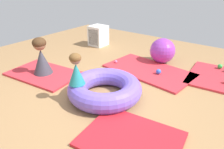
% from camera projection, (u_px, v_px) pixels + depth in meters
% --- Properties ---
extents(ground_plane, '(8.00, 8.00, 0.00)m').
position_uv_depth(ground_plane, '(100.00, 97.00, 3.56)').
color(ground_plane, '#9E7549').
extents(gym_mat_far_right, '(1.90, 1.20, 0.04)m').
position_uv_depth(gym_mat_far_right, '(149.00, 70.00, 4.49)').
color(gym_mat_far_right, red).
rests_on(gym_mat_far_right, ground).
extents(gym_mat_far_left, '(1.29, 1.06, 0.04)m').
position_uv_depth(gym_mat_far_left, '(131.00, 139.00, 2.63)').
color(gym_mat_far_left, red).
rests_on(gym_mat_far_left, ground).
extents(gym_mat_center_rear, '(1.40, 1.35, 0.04)m').
position_uv_depth(gym_mat_center_rear, '(224.00, 79.00, 4.13)').
color(gym_mat_center_rear, red).
rests_on(gym_mat_center_rear, ground).
extents(gym_mat_near_left, '(1.52, 1.06, 0.04)m').
position_uv_depth(gym_mat_near_left, '(44.00, 74.00, 4.34)').
color(gym_mat_near_left, red).
rests_on(gym_mat_near_left, ground).
extents(inflatable_cushion, '(1.23, 1.23, 0.32)m').
position_uv_depth(inflatable_cushion, '(105.00, 89.00, 3.49)').
color(inflatable_cushion, '#7056D1').
rests_on(inflatable_cushion, ground).
extents(child_in_teal, '(0.29, 0.29, 0.50)m').
position_uv_depth(child_in_teal, '(76.00, 69.00, 3.21)').
color(child_in_teal, teal).
rests_on(child_in_teal, inflatable_cushion).
extents(adult_seated, '(0.52, 0.52, 0.74)m').
position_uv_depth(adult_seated, '(41.00, 56.00, 4.18)').
color(adult_seated, '#383842').
rests_on(adult_seated, gym_mat_near_left).
extents(play_ball_pink, '(0.06, 0.06, 0.06)m').
position_uv_depth(play_ball_pink, '(116.00, 62.00, 4.80)').
color(play_ball_pink, pink).
rests_on(play_ball_pink, gym_mat_far_right).
extents(play_ball_blue, '(0.10, 0.10, 0.10)m').
position_uv_depth(play_ball_blue, '(158.00, 72.00, 4.26)').
color(play_ball_blue, blue).
rests_on(play_ball_blue, gym_mat_far_right).
extents(play_ball_green, '(0.10, 0.10, 0.10)m').
position_uv_depth(play_ball_green, '(220.00, 66.00, 4.50)').
color(play_ball_green, green).
rests_on(play_ball_green, gym_mat_center_rear).
extents(exercise_ball_large, '(0.57, 0.57, 0.57)m').
position_uv_depth(exercise_ball_large, '(162.00, 51.00, 4.82)').
color(exercise_ball_large, purple).
rests_on(exercise_ball_large, ground).
extents(storage_cube, '(0.44, 0.44, 0.56)m').
position_uv_depth(storage_cube, '(98.00, 36.00, 6.00)').
color(storage_cube, white).
rests_on(storage_cube, ground).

